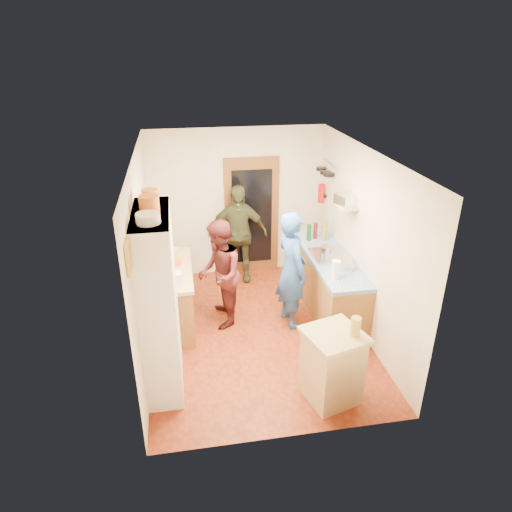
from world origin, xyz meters
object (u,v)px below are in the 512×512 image
object	(u,v)px
hutch_body	(159,302)
person_back	(238,234)
person_hob	(294,270)
island_base	(332,368)
right_counter_base	(327,283)
person_left	(221,273)

from	to	relation	value
hutch_body	person_back	world-z (taller)	hutch_body
person_hob	person_back	world-z (taller)	person_hob
island_base	person_back	bearing A→B (deg)	101.62
island_base	person_back	world-z (taller)	person_back
person_hob	person_back	size ratio (longest dim) A/B	1.02
person_hob	island_base	bearing A→B (deg)	169.08
right_counter_base	person_left	size ratio (longest dim) A/B	1.36
right_counter_base	person_hob	world-z (taller)	person_hob
hutch_body	person_left	xyz separation A→B (m)	(0.84, 1.17, -0.29)
person_left	right_counter_base	bearing A→B (deg)	97.38
hutch_body	person_hob	distance (m)	2.10
hutch_body	right_counter_base	bearing A→B (deg)	27.47
right_counter_base	person_left	world-z (taller)	person_left
right_counter_base	island_base	bearing A→B (deg)	-106.29
island_base	person_hob	bearing A→B (deg)	91.73
right_counter_base	person_hob	distance (m)	0.86
right_counter_base	person_back	distance (m)	1.75
person_hob	right_counter_base	bearing A→B (deg)	-72.91
hutch_body	person_left	size ratio (longest dim) A/B	1.36
person_left	person_back	bearing A→B (deg)	164.62
island_base	person_left	distance (m)	2.18
island_base	person_left	xyz separation A→B (m)	(-1.08, 1.86, 0.38)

